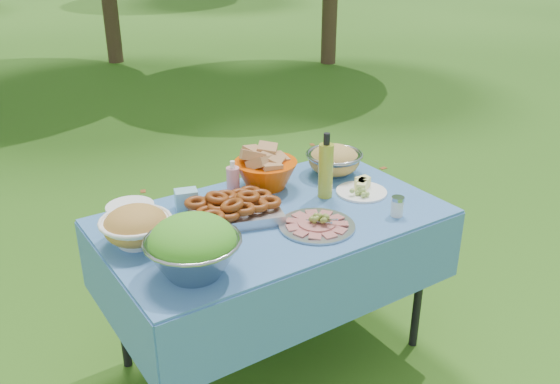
# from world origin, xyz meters

# --- Properties ---
(ground) EXTENTS (80.00, 80.00, 0.00)m
(ground) POSITION_xyz_m (0.00, 0.00, 0.00)
(ground) COLOR #143409
(ground) RESTS_ON ground
(picnic_table) EXTENTS (1.46, 0.86, 0.76)m
(picnic_table) POSITION_xyz_m (0.00, 0.00, 0.38)
(picnic_table) COLOR #71B9DA
(picnic_table) RESTS_ON ground
(salad_bowl) EXTENTS (0.38, 0.38, 0.23)m
(salad_bowl) POSITION_xyz_m (-0.49, -0.24, 0.87)
(salad_bowl) COLOR #979A9F
(salad_bowl) RESTS_ON picnic_table
(pasta_bowl_white) EXTENTS (0.30, 0.30, 0.16)m
(pasta_bowl_white) POSITION_xyz_m (-0.58, 0.09, 0.84)
(pasta_bowl_white) COLOR white
(pasta_bowl_white) RESTS_ON picnic_table
(plate_stack) EXTENTS (0.27, 0.27, 0.06)m
(plate_stack) POSITION_xyz_m (-0.52, 0.32, 0.79)
(plate_stack) COLOR white
(plate_stack) RESTS_ON picnic_table
(wipes_box) EXTENTS (0.11, 0.10, 0.09)m
(wipes_box) POSITION_xyz_m (-0.28, 0.26, 0.81)
(wipes_box) COLOR #87C9E2
(wipes_box) RESTS_ON picnic_table
(sanitizer_bottle) EXTENTS (0.07, 0.07, 0.17)m
(sanitizer_bottle) POSITION_xyz_m (-0.05, 0.27, 0.85)
(sanitizer_bottle) COLOR pink
(sanitizer_bottle) RESTS_ON picnic_table
(bread_bowl) EXTENTS (0.34, 0.34, 0.20)m
(bread_bowl) POSITION_xyz_m (0.13, 0.27, 0.86)
(bread_bowl) COLOR #E54C03
(bread_bowl) RESTS_ON picnic_table
(pasta_bowl_steel) EXTENTS (0.33, 0.33, 0.15)m
(pasta_bowl_steel) POSITION_xyz_m (0.51, 0.22, 0.84)
(pasta_bowl_steel) COLOR #979A9F
(pasta_bowl_steel) RESTS_ON picnic_table
(fried_tray) EXTENTS (0.45, 0.37, 0.09)m
(fried_tray) POSITION_xyz_m (-0.15, 0.07, 0.81)
(fried_tray) COLOR #B2B2B7
(fried_tray) RESTS_ON picnic_table
(charcuterie_platter) EXTENTS (0.42, 0.42, 0.07)m
(charcuterie_platter) POSITION_xyz_m (0.09, -0.19, 0.80)
(charcuterie_platter) COLOR #A0A3A7
(charcuterie_platter) RESTS_ON picnic_table
(oil_bottle) EXTENTS (0.07, 0.07, 0.31)m
(oil_bottle) POSITION_xyz_m (0.30, 0.03, 0.91)
(oil_bottle) COLOR #A4AE2C
(oil_bottle) RESTS_ON picnic_table
(cheese_plate) EXTENTS (0.30, 0.30, 0.06)m
(cheese_plate) POSITION_xyz_m (0.47, -0.04, 0.79)
(cheese_plate) COLOR white
(cheese_plate) RESTS_ON picnic_table
(shaker) EXTENTS (0.07, 0.07, 0.09)m
(shaker) POSITION_xyz_m (0.44, -0.30, 0.81)
(shaker) COLOR silver
(shaker) RESTS_ON picnic_table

